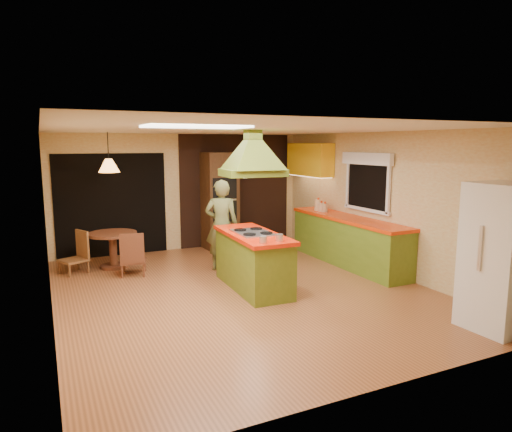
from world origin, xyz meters
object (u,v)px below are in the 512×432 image
kitchen_island (253,260)px  wall_oven (220,201)px  dining_table (113,243)px  canister_large (318,205)px  refrigerator (502,257)px  man (222,225)px

kitchen_island → wall_oven: (0.55, 2.91, 0.60)m
dining_table → canister_large: size_ratio=3.94×
canister_large → refrigerator: bearing=-91.6°
kitchen_island → dining_table: size_ratio=2.07×
kitchen_island → refrigerator: size_ratio=1.00×
refrigerator → wall_oven: bearing=102.5°
kitchen_island → man: bearing=94.4°
man → kitchen_island: bearing=117.0°
dining_table → canister_large: canister_large is taller
man → dining_table: size_ratio=1.88×
kitchen_island → dining_table: 2.89m
wall_oven → canister_large: wall_oven is taller
kitchen_island → canister_large: canister_large is taller
wall_oven → refrigerator: bearing=-78.2°
kitchen_island → wall_oven: wall_oven is taller
refrigerator → wall_oven: size_ratio=0.87×
man → dining_table: man is taller
man → canister_large: (2.26, 0.29, 0.20)m
man → wall_oven: size_ratio=0.79×
refrigerator → kitchen_island: bearing=124.5°
refrigerator → canister_large: bearing=85.8°
kitchen_island → man: (-0.05, 1.25, 0.37)m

